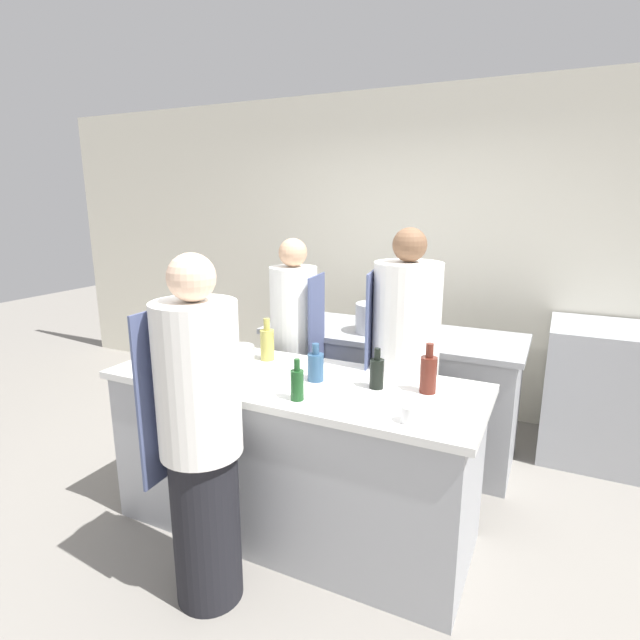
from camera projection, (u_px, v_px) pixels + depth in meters
ground_plane at (294, 525)px, 2.96m from camera, size 16.00×16.00×0.00m
wall_back at (406, 254)px, 4.49m from camera, size 8.00×0.06×2.80m
prep_counter at (293, 454)px, 2.85m from camera, size 2.08×0.78×0.93m
pass_counter at (390, 390)px, 3.80m from camera, size 1.89×0.74×0.93m
oven_range at (619, 396)px, 3.60m from camera, size 0.99×0.72×1.00m
chef_at_prep_near at (201, 438)px, 2.25m from camera, size 0.39×0.37×1.67m
chef_at_stove at (295, 355)px, 3.48m from camera, size 0.35×0.33×1.63m
chef_at_pass_far at (404, 374)px, 2.99m from camera, size 0.44×0.42×1.73m
bottle_olive_oil at (297, 384)px, 2.42m from camera, size 0.06×0.06×0.21m
bottle_vinegar at (171, 347)px, 3.06m from camera, size 0.08×0.08×0.18m
bottle_wine at (377, 372)px, 2.57m from camera, size 0.07×0.07×0.21m
bottle_cooking_oil at (267, 343)px, 3.02m from camera, size 0.08×0.08×0.26m
bottle_sauce at (428, 373)px, 2.51m from camera, size 0.08×0.08×0.26m
bottle_water at (316, 366)px, 2.68m from camera, size 0.09×0.09×0.21m
bowl_mixing_large at (239, 353)px, 3.02m from camera, size 0.18×0.18×0.09m
bowl_prep_small at (234, 373)px, 2.71m from camera, size 0.27×0.27×0.07m
cup at (411, 414)px, 2.19m from camera, size 0.09×0.09×0.08m
cutting_board at (191, 368)px, 2.88m from camera, size 0.34×0.26×0.01m
stockpot at (375, 318)px, 3.64m from camera, size 0.29×0.29×0.22m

